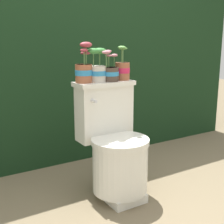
# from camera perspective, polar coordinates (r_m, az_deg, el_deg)

# --- Properties ---
(ground_plane) EXTENTS (12.00, 12.00, 0.00)m
(ground_plane) POSITION_cam_1_polar(r_m,az_deg,el_deg) (2.29, 1.43, -14.79)
(ground_plane) COLOR #75664C
(hedge_backdrop) EXTENTS (3.70, 0.63, 1.72)m
(hedge_backdrop) POSITION_cam_1_polar(r_m,az_deg,el_deg) (2.96, -9.67, 8.86)
(hedge_backdrop) COLOR black
(hedge_backdrop) RESTS_ON ground
(toilet) EXTENTS (0.42, 0.50, 0.79)m
(toilet) POSITION_cam_1_polar(r_m,az_deg,el_deg) (2.16, 0.54, -6.68)
(toilet) COLOR silver
(toilet) RESTS_ON ground
(potted_plant_left) EXTENTS (0.12, 0.12, 0.27)m
(potted_plant_left) POSITION_cam_1_polar(r_m,az_deg,el_deg) (2.11, -5.16, 7.74)
(potted_plant_left) COLOR #9E5638
(potted_plant_left) RESTS_ON toilet
(potted_plant_midleft) EXTENTS (0.15, 0.12, 0.23)m
(potted_plant_midleft) POSITION_cam_1_polar(r_m,az_deg,el_deg) (2.15, -2.68, 7.97)
(potted_plant_midleft) COLOR beige
(potted_plant_midleft) RESTS_ON toilet
(potted_plant_middle) EXTENTS (0.14, 0.12, 0.21)m
(potted_plant_middle) POSITION_cam_1_polar(r_m,az_deg,el_deg) (2.17, -0.30, 7.38)
(potted_plant_middle) COLOR #47382D
(potted_plant_middle) RESTS_ON toilet
(potted_plant_midright) EXTENTS (0.11, 0.11, 0.24)m
(potted_plant_midright) POSITION_cam_1_polar(r_m,az_deg,el_deg) (2.25, 1.92, 7.93)
(potted_plant_midright) COLOR #9E5638
(potted_plant_midright) RESTS_ON toilet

